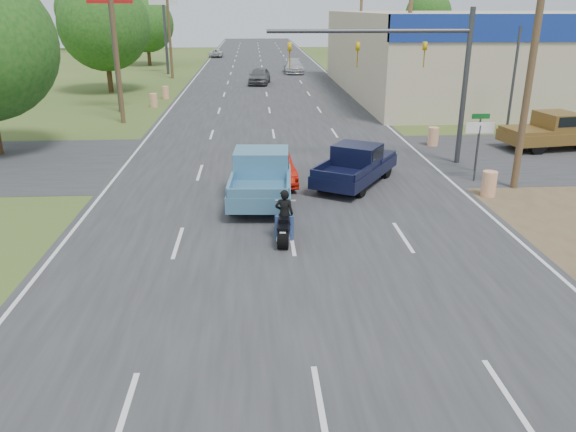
{
  "coord_description": "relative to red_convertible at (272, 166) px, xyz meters",
  "views": [
    {
      "loc": [
        -1.12,
        -8.44,
        6.98
      ],
      "look_at": [
        -0.2,
        6.75,
        1.3
      ],
      "focal_mm": 35.0,
      "sensor_mm": 36.0,
      "label": 1
    }
  ],
  "objects": [
    {
      "name": "utility_pole_3",
      "position": [
        9.91,
        34.53,
        4.64
      ],
      "size": [
        2.0,
        0.28,
        10.0
      ],
      "color": "#4C3823",
      "rests_on": "ground"
    },
    {
      "name": "barrel_1",
      "position": [
        8.81,
        6.03,
        -0.18
      ],
      "size": [
        0.56,
        0.56,
        1.0
      ],
      "primitive_type": "cylinder",
      "color": "orange",
      "rests_on": "ground"
    },
    {
      "name": "utility_pole_1",
      "position": [
        9.91,
        -1.47,
        4.64
      ],
      "size": [
        2.0,
        0.28,
        10.0
      ],
      "color": "#4C3823",
      "rests_on": "ground"
    },
    {
      "name": "barrel_2",
      "position": [
        -8.09,
        19.53,
        -0.18
      ],
      "size": [
        0.56,
        0.56,
        1.0
      ],
      "primitive_type": "cylinder",
      "color": "orange",
      "rests_on": "ground"
    },
    {
      "name": "pole_sign_left_near",
      "position": [
        -10.09,
        17.53,
        6.49
      ],
      "size": [
        3.0,
        0.35,
        9.2
      ],
      "color": "#3F3F44",
      "rests_on": "ground"
    },
    {
      "name": "tree_1",
      "position": [
        -13.09,
        27.53,
        4.9
      ],
      "size": [
        7.56,
        7.56,
        9.36
      ],
      "color": "#422D19",
      "rests_on": "ground"
    },
    {
      "name": "signal_mast",
      "position": [
        6.24,
        2.53,
        4.13
      ],
      "size": [
        9.12,
        0.4,
        7.0
      ],
      "color": "#3F3F44",
      "rests_on": "ground"
    },
    {
      "name": "blue_pickup",
      "position": [
        -0.45,
        -2.11,
        0.29
      ],
      "size": [
        2.57,
        5.9,
        1.92
      ],
      "rotation": [
        0.0,
        0.0,
        -0.06
      ],
      "color": "black",
      "rests_on": "ground"
    },
    {
      "name": "utility_pole_2",
      "position": [
        9.91,
        16.53,
        4.64
      ],
      "size": [
        2.0,
        0.28,
        10.0
      ],
      "color": "#4C3823",
      "rests_on": "ground"
    },
    {
      "name": "rider",
      "position": [
        0.18,
        -6.45,
        0.12
      ],
      "size": [
        0.62,
        0.44,
        1.6
      ],
      "primitive_type": "imported",
      "rotation": [
        0.0,
        0.0,
        3.03
      ],
      "color": "black",
      "rests_on": "ground"
    },
    {
      "name": "red_convertible",
      "position": [
        0.0,
        0.0,
        0.0
      ],
      "size": [
        2.06,
        4.28,
        1.35
      ],
      "primitive_type": "imported",
      "rotation": [
        0.0,
        0.0,
        0.16
      ],
      "color": "#B51408",
      "rests_on": "ground"
    },
    {
      "name": "barrel_3",
      "position": [
        -7.79,
        23.53,
        -0.18
      ],
      "size": [
        0.56,
        0.56,
        1.0
      ],
      "primitive_type": "cylinder",
      "color": "orange",
      "rests_on": "ground"
    },
    {
      "name": "barrel_0",
      "position": [
        8.41,
        -2.47,
        -0.18
      ],
      "size": [
        0.56,
        0.56,
        1.0
      ],
      "primitive_type": "cylinder",
      "color": "orange",
      "rests_on": "ground"
    },
    {
      "name": "pole_sign_left_far",
      "position": [
        -10.09,
        41.53,
        6.49
      ],
      "size": [
        3.0,
        0.35,
        9.2
      ],
      "color": "#3F3F44",
      "rests_on": "ground"
    },
    {
      "name": "navy_pickup",
      "position": [
        3.54,
        -0.47,
        0.17
      ],
      "size": [
        4.3,
        5.31,
        1.67
      ],
      "rotation": [
        0.0,
        0.0,
        -0.55
      ],
      "color": "black",
      "rests_on": "ground"
    },
    {
      "name": "motorcycle",
      "position": [
        0.17,
        -6.51,
        -0.18
      ],
      "size": [
        0.69,
        2.21,
        1.12
      ],
      "rotation": [
        0.0,
        0.0,
        -0.11
      ],
      "color": "black",
      "rests_on": "ground"
    },
    {
      "name": "main_road",
      "position": [
        0.41,
        25.53,
        -0.67
      ],
      "size": [
        15.0,
        180.0,
        0.02
      ],
      "primitive_type": "cube",
      "color": "#2D2D30",
      "rests_on": "ground"
    },
    {
      "name": "tree_5",
      "position": [
        30.41,
        80.53,
        5.21
      ],
      "size": [
        7.98,
        7.98,
        9.88
      ],
      "color": "#422D19",
      "rests_on": "ground"
    },
    {
      "name": "ground",
      "position": [
        0.41,
        -14.47,
        -0.68
      ],
      "size": [
        200.0,
        200.0,
        0.0
      ],
      "primitive_type": "plane",
      "color": "#395321",
      "rests_on": "ground"
    },
    {
      "name": "tree_2",
      "position": [
        -13.79,
        51.53,
        4.28
      ],
      "size": [
        6.72,
        6.72,
        8.32
      ],
      "color": "#422D19",
      "rests_on": "ground"
    },
    {
      "name": "tree_6",
      "position": [
        -29.59,
        80.53,
        5.83
      ],
      "size": [
        8.82,
        8.82,
        10.92
      ],
      "color": "#422D19",
      "rests_on": "ground"
    },
    {
      "name": "cross_road",
      "position": [
        0.41,
        3.53,
        -0.67
      ],
      "size": [
        120.0,
        10.0,
        0.02
      ],
      "primitive_type": "cube",
      "color": "#2D2D30",
      "rests_on": "ground"
    },
    {
      "name": "utility_pole_5",
      "position": [
        -9.09,
        13.53,
        4.64
      ],
      "size": [
        2.0,
        0.28,
        10.0
      ],
      "color": "#4C3823",
      "rests_on": "ground"
    },
    {
      "name": "lane_sign",
      "position": [
        8.61,
        -0.47,
        1.22
      ],
      "size": [
        1.2,
        0.08,
        2.52
      ],
      "color": "#3F3F44",
      "rests_on": "ground"
    },
    {
      "name": "brown_pickup",
      "position": [
        14.93,
        5.04,
        0.28
      ],
      "size": [
        6.0,
        3.07,
        1.9
      ],
      "rotation": [
        0.0,
        0.0,
        1.73
      ],
      "color": "black",
      "rests_on": "ground"
    },
    {
      "name": "utility_pole_6",
      "position": [
        -9.09,
        37.53,
        4.64
      ],
      "size": [
        2.0,
        0.28,
        10.0
      ],
      "color": "#4C3823",
      "rests_on": "ground"
    },
    {
      "name": "street_name_sign",
      "position": [
        9.21,
        1.03,
        0.93
      ],
      "size": [
        0.8,
        0.08,
        2.61
      ],
      "color": "#3F3F44",
      "rests_on": "ground"
    },
    {
      "name": "distant_car_white",
      "position": [
        -6.09,
        63.89,
        -0.09
      ],
      "size": [
        1.97,
        4.22,
        1.17
      ],
      "primitive_type": "imported",
      "rotation": [
        0.0,
        0.0,
        3.13
      ],
      "color": "#BEBEBE",
      "rests_on": "ground"
    },
    {
      "name": "distant_car_grey",
      "position": [
        -0.09,
        32.18,
        0.1
      ],
      "size": [
        2.4,
        4.74,
        1.55
      ],
      "primitive_type": "imported",
      "rotation": [
        0.0,
        0.0,
        -0.13
      ],
      "color": "#545559",
      "rests_on": "ground"
    },
    {
      "name": "distant_car_silver",
      "position": [
        3.88,
        41.64,
        0.07
      ],
      "size": [
        2.1,
        5.14,
        1.49
      ],
      "primitive_type": "imported",
      "rotation": [
        0.0,
        0.0,
        -0.0
      ],
      "color": "silver",
      "rests_on": "ground"
    }
  ]
}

